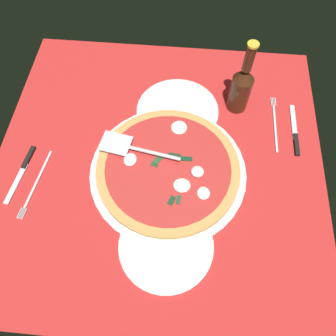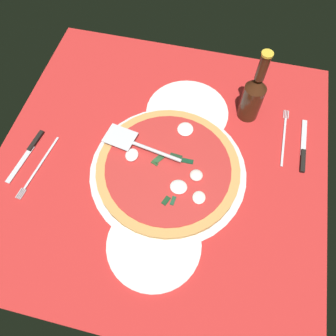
# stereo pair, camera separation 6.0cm
# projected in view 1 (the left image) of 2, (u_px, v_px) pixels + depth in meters

# --- Properties ---
(ground_plane) EXTENTS (0.91, 0.91, 0.01)m
(ground_plane) POSITION_uv_depth(u_px,v_px,m) (159.00, 162.00, 0.92)
(ground_plane) COLOR red
(pizza_pan) EXTENTS (0.43, 0.43, 0.01)m
(pizza_pan) POSITION_uv_depth(u_px,v_px,m) (168.00, 171.00, 0.89)
(pizza_pan) COLOR silver
(pizza_pan) RESTS_ON ground_plane
(dinner_plate_left) EXTENTS (0.25, 0.25, 0.01)m
(dinner_plate_left) POSITION_uv_depth(u_px,v_px,m) (177.00, 111.00, 0.99)
(dinner_plate_left) COLOR white
(dinner_plate_left) RESTS_ON ground_plane
(dinner_plate_right) EXTENTS (0.23, 0.23, 0.01)m
(dinner_plate_right) POSITION_uv_depth(u_px,v_px,m) (166.00, 245.00, 0.79)
(dinner_plate_right) COLOR silver
(dinner_plate_right) RESTS_ON ground_plane
(pizza) EXTENTS (0.39, 0.39, 0.03)m
(pizza) POSITION_uv_depth(u_px,v_px,m) (168.00, 168.00, 0.88)
(pizza) COLOR tan
(pizza) RESTS_ON pizza_pan
(pizza_server) EXTENTS (0.08, 0.23, 0.01)m
(pizza_server) POSITION_uv_depth(u_px,v_px,m) (134.00, 147.00, 0.89)
(pizza_server) COLOR silver
(pizza_server) RESTS_ON pizza
(place_setting_near) EXTENTS (0.22, 0.14, 0.01)m
(place_setting_near) POSITION_uv_depth(u_px,v_px,m) (30.00, 176.00, 0.89)
(place_setting_near) COLOR white
(place_setting_near) RESTS_ON ground_plane
(place_setting_far) EXTENTS (0.21, 0.12, 0.01)m
(place_setting_far) POSITION_uv_depth(u_px,v_px,m) (285.00, 130.00, 0.96)
(place_setting_far) COLOR white
(place_setting_far) RESTS_ON ground_plane
(beer_bottle) EXTENTS (0.06, 0.06, 0.24)m
(beer_bottle) POSITION_uv_depth(u_px,v_px,m) (241.00, 87.00, 0.93)
(beer_bottle) COLOR #3F1F10
(beer_bottle) RESTS_ON ground_plane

